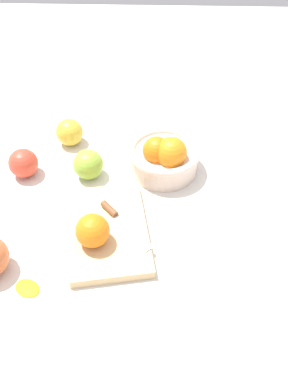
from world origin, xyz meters
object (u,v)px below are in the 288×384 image
apple_front_left (88,164)px  apple_front_left_3 (23,163)px  cutting_board (107,230)px  orange_on_board (93,231)px  apple_front_left_2 (70,132)px  bowl (164,156)px  knife (119,219)px

apple_front_left → apple_front_left_3: apple_front_left is taller
apple_front_left_3 → cutting_board: bearing=50.3°
orange_on_board → cutting_board: bearing=151.3°
apple_front_left → apple_front_left_2: apple_front_left is taller
bowl → knife: 0.20m
cutting_board → apple_front_left_3: (-0.18, -0.21, 0.02)m
knife → apple_front_left_2: size_ratio=1.82×
cutting_board → apple_front_left_2: size_ratio=3.48×
bowl → apple_front_left_3: bearing=-85.9°
knife → apple_front_left: 0.18m
knife → apple_front_left_3: apple_front_left_3 is taller
apple_front_left_3 → orange_on_board: bearing=41.9°
apple_front_left_3 → bowl: bearing=94.1°
bowl → apple_front_left_2: bearing=-112.5°
knife → apple_front_left_3: size_ratio=1.83×
apple_front_left_2 → cutting_board: bearing=22.5°
cutting_board → knife: knife is taller
apple_front_left_2 → apple_front_left: bearing=27.5°
orange_on_board → apple_front_left_3: (-0.21, -0.19, -0.02)m
bowl → orange_on_board: size_ratio=2.58×
orange_on_board → knife: bearing=142.0°
bowl → orange_on_board: (0.24, -0.14, 0.01)m
bowl → knife: size_ratio=1.35×
cutting_board → apple_front_left_2: (-0.30, -0.12, 0.02)m
bowl → knife: (0.18, -0.09, -0.02)m
cutting_board → bowl: bearing=149.6°
apple_front_left_3 → apple_front_left: bearing=89.8°
orange_on_board → apple_front_left: bearing=-169.6°
orange_on_board → apple_front_left: size_ratio=0.93×
apple_front_left_2 → bowl: bearing=67.5°
bowl → apple_front_left_3: bowl is taller
cutting_board → knife: size_ratio=1.91×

